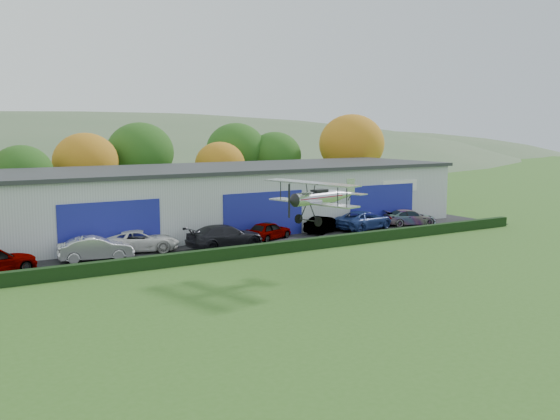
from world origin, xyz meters
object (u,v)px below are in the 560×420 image
car_3 (225,236)px  car_4 (268,230)px  hangar (229,197)px  biplane (320,196)px  car_1 (96,248)px  car_2 (140,241)px  car_5 (324,224)px  car_6 (364,220)px  car_7 (410,217)px

car_3 → car_4: bearing=-76.5°
hangar → car_3: (-4.51, -8.35, -1.78)m
car_3 → biplane: bearing=-174.2°
hangar → car_1: 15.68m
car_2 → car_3: 5.93m
car_2 → car_1: bearing=128.9°
car_1 → car_2: 3.64m
car_5 → car_3: bearing=76.2°
car_2 → car_5: bearing=-73.3°
biplane → car_3: bearing=85.7°
car_4 → car_5: car_4 is taller
car_3 → car_4: car_3 is taller
car_1 → car_2: size_ratio=0.88×
car_4 → biplane: bearing=144.3°
car_3 → car_4: size_ratio=1.39×
car_6 → car_7: (4.97, -0.29, -0.10)m
car_4 → car_6: bearing=-111.0°
hangar → car_2: 12.13m
car_4 → hangar: bearing=-22.8°
car_1 → hangar: bearing=-51.2°
car_1 → biplane: bearing=-125.4°
car_5 → car_4: bearing=71.0°
car_1 → car_3: 9.02m
car_7 → car_3: bearing=111.4°
hangar → car_1: hangar is taller
car_3 → car_5: size_ratio=1.42×
car_6 → car_5: bearing=69.4°
car_2 → car_3: (5.61, -1.92, 0.09)m
car_7 → hangar: bearing=80.7°
car_3 → car_4: 4.48m
car_1 → car_6: car_6 is taller
car_4 → car_6: size_ratio=0.73×
car_2 → car_4: 9.93m
hangar → car_2: size_ratio=7.60×
hangar → car_5: (5.30, -6.65, -1.94)m
hangar → car_4: hangar is taller
car_7 → car_2: bearing=106.1°
biplane → car_2: bearing=108.5°
car_4 → car_6: car_6 is taller
hangar → car_3: bearing=-118.3°
hangar → biplane: 18.36m
car_2 → car_7: (24.17, -0.94, -0.07)m
hangar → car_6: 11.66m
car_7 → biplane: size_ratio=0.70×
car_5 → biplane: biplane is taller
car_1 → car_6: 22.60m
car_4 → biplane: size_ratio=0.62×
car_6 → biplane: (-12.13, -10.91, 3.76)m
car_2 → car_6: car_6 is taller
car_4 → car_6: 9.29m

